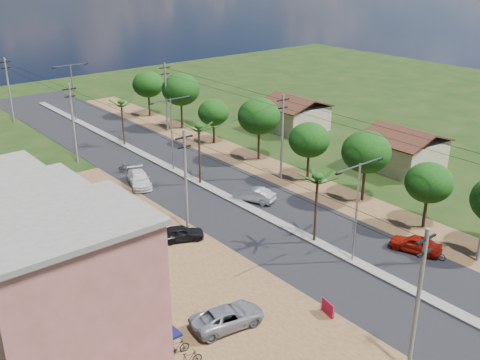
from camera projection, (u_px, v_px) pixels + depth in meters
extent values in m
plane|color=black|center=(352.00, 261.00, 42.90)|extent=(160.00, 160.00, 0.00)
cube|color=black|center=(231.00, 200.00, 53.68)|extent=(12.00, 110.00, 0.04)
cube|color=#605E56|center=(212.00, 189.00, 55.81)|extent=(1.00, 90.00, 0.18)
cube|color=#533B1C|center=(126.00, 285.00, 39.86)|extent=(18.00, 46.00, 0.04)
cube|color=#533B1C|center=(294.00, 179.00, 58.66)|extent=(5.00, 90.00, 0.03)
cube|color=brown|center=(71.00, 315.00, 28.14)|extent=(8.00, 6.00, 10.00)
cube|color=#605E56|center=(59.00, 223.00, 26.21)|extent=(8.40, 6.40, 0.30)
cube|color=#0D0E37|center=(150.00, 314.00, 31.43)|extent=(0.80, 5.40, 0.15)
cube|color=black|center=(146.00, 343.00, 31.90)|extent=(0.10, 3.00, 2.40)
cube|color=navy|center=(141.00, 263.00, 29.97)|extent=(0.12, 4.20, 1.20)
cube|color=#998968|center=(24.00, 268.00, 33.36)|extent=(8.00, 6.00, 9.00)
cube|color=#605E56|center=(12.00, 196.00, 31.62)|extent=(8.40, 6.40, 0.30)
cube|color=#0D0E37|center=(94.00, 264.00, 36.46)|extent=(0.80, 5.40, 0.15)
cube|color=black|center=(92.00, 290.00, 36.93)|extent=(0.10, 3.00, 2.40)
cube|color=navy|center=(85.00, 228.00, 35.25)|extent=(0.12, 4.20, 1.20)
cube|color=#0D0E37|center=(52.00, 227.00, 41.49)|extent=(0.80, 5.40, 0.15)
cube|color=black|center=(51.00, 250.00, 41.96)|extent=(0.10, 3.00, 2.40)
cube|color=navy|center=(44.00, 202.00, 40.52)|extent=(0.12, 4.20, 1.20)
cube|color=#998968|center=(403.00, 153.00, 61.19)|extent=(7.00, 7.00, 3.30)
cube|color=#998968|center=(294.00, 117.00, 74.72)|extent=(7.00, 7.00, 3.30)
cylinder|color=black|center=(426.00, 207.00, 47.63)|extent=(0.28, 0.28, 3.85)
ellipsoid|color=black|center=(429.00, 183.00, 46.81)|extent=(4.00, 4.00, 3.40)
cylinder|color=black|center=(364.00, 178.00, 52.77)|extent=(0.28, 0.28, 4.55)
ellipsoid|color=black|center=(366.00, 152.00, 51.80)|extent=(4.60, 4.60, 3.91)
cylinder|color=black|center=(308.00, 161.00, 57.72)|extent=(0.28, 0.28, 4.06)
ellipsoid|color=black|center=(309.00, 140.00, 56.85)|extent=(4.20, 4.20, 3.57)
cylinder|color=black|center=(259.00, 139.00, 63.45)|extent=(0.28, 0.28, 4.76)
ellipsoid|color=black|center=(259.00, 116.00, 62.44)|extent=(4.80, 4.80, 4.08)
cylinder|color=black|center=(214.00, 129.00, 69.18)|extent=(0.28, 0.28, 3.64)
ellipsoid|color=black|center=(213.00, 112.00, 68.40)|extent=(3.80, 3.80, 3.23)
cylinder|color=black|center=(182.00, 110.00, 75.04)|extent=(0.28, 0.28, 4.90)
ellipsoid|color=black|center=(181.00, 89.00, 74.00)|extent=(5.00, 5.00, 4.25)
cylinder|color=black|center=(149.00, 101.00, 80.72)|extent=(0.28, 0.28, 4.34)
ellipsoid|color=black|center=(148.00, 84.00, 79.80)|extent=(4.40, 4.40, 3.74)
cylinder|color=black|center=(316.00, 210.00, 44.69)|extent=(0.22, 0.22, 5.80)
cylinder|color=black|center=(200.00, 156.00, 56.12)|extent=(0.22, 0.22, 6.20)
cylinder|color=black|center=(123.00, 124.00, 67.75)|extent=(0.22, 0.22, 5.50)
cylinder|color=gray|center=(356.00, 214.00, 41.41)|extent=(0.16, 0.16, 8.00)
cube|color=gray|center=(371.00, 161.00, 40.65)|extent=(2.40, 0.08, 0.08)
cube|color=gray|center=(349.00, 169.00, 39.25)|extent=(2.40, 0.08, 0.08)
cube|color=black|center=(380.00, 159.00, 41.33)|extent=(0.50, 0.18, 0.12)
cube|color=black|center=(339.00, 174.00, 38.64)|extent=(0.50, 0.18, 0.12)
cylinder|color=gray|center=(172.00, 136.00, 59.38)|extent=(0.16, 0.16, 8.00)
cube|color=gray|center=(180.00, 98.00, 58.62)|extent=(2.40, 0.08, 0.08)
cube|color=gray|center=(160.00, 101.00, 57.22)|extent=(2.40, 0.08, 0.08)
cube|color=black|center=(189.00, 97.00, 59.30)|extent=(0.50, 0.18, 0.12)
cube|color=black|center=(151.00, 104.00, 56.61)|extent=(0.50, 0.18, 0.12)
cylinder|color=gray|center=(73.00, 93.00, 77.35)|extent=(0.16, 0.16, 8.00)
cube|color=gray|center=(79.00, 64.00, 76.59)|extent=(2.40, 0.08, 0.08)
cube|color=gray|center=(62.00, 66.00, 75.19)|extent=(2.40, 0.08, 0.08)
cube|color=black|center=(86.00, 64.00, 77.27)|extent=(0.50, 0.18, 0.12)
cube|color=black|center=(54.00, 68.00, 74.58)|extent=(0.50, 0.18, 0.12)
cylinder|color=#605E56|center=(417.00, 304.00, 29.93)|extent=(0.24, 0.24, 9.00)
cube|color=black|center=(426.00, 239.00, 28.47)|extent=(1.60, 0.12, 0.12)
cube|color=black|center=(424.00, 253.00, 28.77)|extent=(1.20, 0.12, 0.12)
cylinder|color=#605E56|center=(186.00, 183.00, 45.74)|extent=(0.24, 0.24, 9.00)
cube|color=black|center=(184.00, 137.00, 44.29)|extent=(1.60, 0.12, 0.12)
cube|color=black|center=(184.00, 147.00, 44.58)|extent=(1.20, 0.12, 0.12)
cylinder|color=#605E56|center=(73.00, 124.00, 61.56)|extent=(0.24, 0.24, 9.00)
cube|color=black|center=(69.00, 89.00, 60.10)|extent=(1.60, 0.12, 0.12)
cube|color=black|center=(70.00, 96.00, 60.40)|extent=(1.20, 0.12, 0.12)
cylinder|color=#605E56|center=(9.00, 91.00, 76.65)|extent=(0.24, 0.24, 9.00)
cube|color=black|center=(5.00, 62.00, 75.19)|extent=(1.60, 0.12, 0.12)
cube|color=black|center=(6.00, 68.00, 75.49)|extent=(1.20, 0.12, 0.12)
cylinder|color=#605E56|center=(282.00, 137.00, 57.12)|extent=(0.24, 0.24, 9.00)
cube|color=black|center=(283.00, 100.00, 55.66)|extent=(1.60, 0.12, 0.12)
cube|color=black|center=(283.00, 108.00, 55.96)|extent=(1.20, 0.12, 0.12)
cylinder|color=#605E56|center=(166.00, 98.00, 72.93)|extent=(0.24, 0.24, 9.00)
cube|color=black|center=(165.00, 68.00, 71.47)|extent=(1.60, 0.12, 0.12)
cube|color=black|center=(165.00, 74.00, 71.77)|extent=(1.20, 0.12, 0.12)
imported|color=#921107|center=(415.00, 244.00, 44.05)|extent=(2.78, 4.30, 1.36)
imported|color=gray|center=(254.00, 195.00, 53.09)|extent=(2.83, 4.26, 1.33)
imported|color=silver|center=(139.00, 179.00, 56.67)|extent=(3.40, 5.14, 1.38)
imported|color=gray|center=(228.00, 317.00, 35.19)|extent=(5.09, 2.94, 1.33)
imported|color=black|center=(181.00, 234.00, 45.80)|extent=(4.05, 2.92, 1.28)
imported|color=black|center=(435.00, 254.00, 43.08)|extent=(0.92, 1.78, 0.89)
imported|color=black|center=(146.00, 186.00, 55.79)|extent=(0.70, 1.65, 0.85)
imported|color=black|center=(125.00, 169.00, 59.91)|extent=(1.19, 1.79, 1.05)
cube|color=#AD1034|center=(328.00, 308.00, 36.36)|extent=(0.36, 1.22, 1.03)
cylinder|color=black|center=(334.00, 316.00, 36.05)|extent=(0.04, 0.04, 0.51)
cylinder|color=black|center=(321.00, 308.00, 36.86)|extent=(0.04, 0.04, 0.51)
imported|color=black|center=(189.00, 359.00, 31.79)|extent=(1.71, 0.69, 1.00)
imported|color=black|center=(176.00, 348.00, 32.73)|extent=(1.71, 0.69, 1.00)
imported|color=black|center=(165.00, 337.00, 33.66)|extent=(1.71, 0.69, 1.00)
imported|color=black|center=(153.00, 327.00, 34.60)|extent=(1.71, 0.69, 1.00)
imported|color=black|center=(143.00, 317.00, 35.53)|extent=(1.71, 0.69, 1.00)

